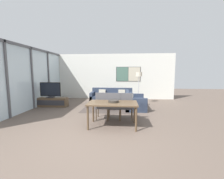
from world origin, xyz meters
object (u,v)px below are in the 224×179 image
(dining_chair_right, at_px, (126,105))
(fruit_bowl, at_px, (113,101))
(dining_chair_centre, at_px, (114,105))
(floor_lamp, at_px, (139,77))
(sofa_side, at_px, (134,103))
(dining_chair_left, at_px, (102,105))
(sofa_main, at_px, (112,98))
(television, at_px, (50,90))
(tv_console, at_px, (51,102))
(dining_table, at_px, (113,105))
(coffee_table, at_px, (109,103))

(dining_chair_right, distance_m, fruit_bowl, 0.77)
(dining_chair_centre, xyz_separation_m, floor_lamp, (1.09, 2.72, 0.87))
(dining_chair_centre, distance_m, fruit_bowl, 0.64)
(sofa_side, distance_m, dining_chair_left, 2.09)
(sofa_main, relative_size, dining_chair_right, 2.28)
(fruit_bowl, xyz_separation_m, floor_lamp, (1.07, 3.31, 0.62))
(sofa_main, height_order, fruit_bowl, fruit_bowl)
(floor_lamp, bearing_deg, dining_chair_right, -103.79)
(television, xyz_separation_m, floor_lamp, (4.32, 0.91, 0.60))
(sofa_main, distance_m, fruit_bowl, 3.51)
(television, distance_m, floor_lamp, 4.46)
(tv_console, bearing_deg, television, 90.00)
(dining_chair_centre, bearing_deg, dining_chair_left, 176.67)
(sofa_main, bearing_deg, tv_console, -160.06)
(dining_table, bearing_deg, tv_console, 143.09)
(sofa_side, xyz_separation_m, coffee_table, (-1.11, -0.15, 0.02))
(dining_chair_left, height_order, dining_chair_centre, same)
(sofa_main, bearing_deg, dining_chair_right, -75.16)
(dining_table, bearing_deg, coffee_table, 98.67)
(fruit_bowl, bearing_deg, sofa_main, 95.85)
(television, bearing_deg, dining_chair_left, -32.44)
(sofa_main, relative_size, dining_chair_centre, 2.28)
(television, distance_m, dining_chair_centre, 3.71)
(television, relative_size, sofa_main, 0.46)
(dining_chair_left, bearing_deg, fruit_bowl, -54.16)
(coffee_table, relative_size, dining_table, 0.59)
(tv_console, height_order, dining_chair_centre, dining_chair_centre)
(television, relative_size, coffee_table, 1.15)
(sofa_side, bearing_deg, coffee_table, 97.86)
(dining_table, xyz_separation_m, dining_chair_left, (-0.42, 0.64, -0.13))
(tv_console, relative_size, television, 1.61)
(sofa_side, height_order, dining_chair_centre, dining_chair_centre)
(sofa_side, relative_size, dining_chair_right, 1.50)
(coffee_table, height_order, dining_chair_right, dining_chair_right)
(coffee_table, distance_m, dining_chair_centre, 1.61)
(sofa_main, relative_size, dining_chair_left, 2.28)
(fruit_bowl, bearing_deg, sofa_side, 71.92)
(sofa_main, bearing_deg, dining_chair_centre, -83.38)
(dining_table, relative_size, fruit_bowl, 4.62)
(sofa_side, distance_m, dining_chair_centre, 1.90)
(dining_table, xyz_separation_m, dining_chair_centre, (-0.00, 0.62, -0.13))
(coffee_table, height_order, dining_chair_centre, dining_chair_centre)
(sofa_main, relative_size, floor_lamp, 1.33)
(dining_chair_centre, height_order, dining_chair_right, same)
(tv_console, relative_size, dining_table, 1.09)
(dining_table, height_order, dining_chair_left, dining_chair_left)
(tv_console, distance_m, coffee_table, 2.91)
(dining_chair_right, height_order, floor_lamp, floor_lamp)
(sofa_main, xyz_separation_m, dining_chair_right, (0.76, -2.85, 0.26))
(sofa_main, bearing_deg, sofa_side, -46.09)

